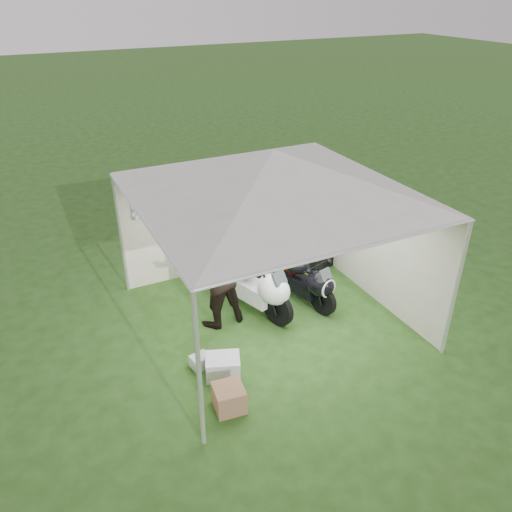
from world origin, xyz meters
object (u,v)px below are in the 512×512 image
(paddock_stand, at_px, (269,276))
(equipment_box, at_px, (318,255))
(motorcycle_black, at_px, (301,277))
(motorcycle_white, at_px, (252,281))
(person_dark_jacket, at_px, (215,273))
(canopy_tent, at_px, (272,177))
(person_blue_jacket, at_px, (258,239))
(crate_0, at_px, (223,367))
(crate_2, at_px, (200,361))
(crate_1, at_px, (229,398))

(paddock_stand, height_order, equipment_box, equipment_box)
(motorcycle_black, relative_size, equipment_box, 3.49)
(motorcycle_white, distance_m, person_dark_jacket, 0.80)
(canopy_tent, height_order, motorcycle_white, canopy_tent)
(equipment_box, bearing_deg, person_blue_jacket, -175.63)
(equipment_box, distance_m, crate_0, 3.69)
(motorcycle_black, bearing_deg, crate_2, -173.59)
(motorcycle_white, bearing_deg, motorcycle_black, -27.76)
(canopy_tent, xyz_separation_m, paddock_stand, (0.52, 1.02, -2.43))
(canopy_tent, xyz_separation_m, crate_1, (-1.47, -1.63, -2.40))
(person_dark_jacket, bearing_deg, crate_2, 50.42)
(motorcycle_white, relative_size, crate_1, 5.04)
(motorcycle_white, xyz_separation_m, person_blue_jacket, (0.47, 0.69, 0.41))
(crate_1, height_order, crate_2, crate_1)
(canopy_tent, xyz_separation_m, motorcycle_white, (-0.17, 0.36, -2.00))
(crate_0, bearing_deg, crate_1, -105.58)
(motorcycle_black, bearing_deg, canopy_tent, -178.71)
(motorcycle_white, bearing_deg, crate_0, -148.43)
(person_blue_jacket, bearing_deg, crate_1, -18.74)
(canopy_tent, height_order, crate_1, canopy_tent)
(canopy_tent, distance_m, person_blue_jacket, 1.93)
(person_blue_jacket, relative_size, crate_0, 3.97)
(canopy_tent, xyz_separation_m, person_dark_jacket, (-0.87, 0.28, -1.61))
(motorcycle_white, height_order, motorcycle_black, motorcycle_white)
(motorcycle_white, distance_m, crate_1, 2.40)
(canopy_tent, distance_m, motorcycle_black, 2.21)
(person_blue_jacket, relative_size, equipment_box, 3.83)
(motorcycle_black, xyz_separation_m, person_dark_jacket, (-1.61, 0.07, 0.46))
(motorcycle_white, relative_size, motorcycle_black, 1.12)
(crate_1, bearing_deg, crate_2, 93.59)
(crate_2, bearing_deg, person_blue_jacket, 43.25)
(crate_2, bearing_deg, canopy_tent, 23.59)
(equipment_box, xyz_separation_m, crate_0, (-3.00, -2.15, -0.09))
(crate_1, xyz_separation_m, crate_2, (-0.06, 0.96, -0.08))
(crate_0, bearing_deg, paddock_stand, 47.91)
(motorcycle_black, distance_m, crate_2, 2.47)
(canopy_tent, distance_m, equipment_box, 3.10)
(canopy_tent, height_order, motorcycle_black, canopy_tent)
(motorcycle_black, relative_size, person_dark_jacket, 0.93)
(motorcycle_white, height_order, person_blue_jacket, person_blue_jacket)
(paddock_stand, relative_size, person_dark_jacket, 0.21)
(canopy_tent, height_order, crate_0, canopy_tent)
(motorcycle_black, distance_m, crate_0, 2.39)
(motorcycle_white, distance_m, paddock_stand, 1.05)
(person_dark_jacket, distance_m, crate_1, 2.15)
(person_dark_jacket, height_order, crate_1, person_dark_jacket)
(motorcycle_black, bearing_deg, person_blue_jacket, 102.95)
(crate_1, distance_m, crate_2, 0.96)
(motorcycle_black, xyz_separation_m, equipment_box, (0.96, 0.95, -0.25))
(paddock_stand, relative_size, person_blue_jacket, 0.20)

